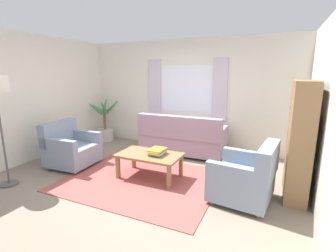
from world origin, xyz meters
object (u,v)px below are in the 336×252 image
at_px(book_stack_on_table, 157,152).
at_px(bookshelf, 296,144).
at_px(potted_plant, 105,125).
at_px(armchair_right, 246,178).
at_px(armchair_left, 70,148).
at_px(coffee_table, 150,157).
at_px(couch, 182,138).

height_order(book_stack_on_table, bookshelf, bookshelf).
height_order(potted_plant, bookshelf, bookshelf).
height_order(armchair_right, bookshelf, bookshelf).
xyz_separation_m(armchair_left, armchair_right, (3.36, 0.00, 0.00)).
xyz_separation_m(armchair_right, book_stack_on_table, (-1.50, 0.15, 0.14)).
bearing_deg(coffee_table, book_stack_on_table, 9.07).
xyz_separation_m(couch, armchair_left, (-1.77, -1.56, -0.01)).
bearing_deg(potted_plant, coffee_table, -35.83).
bearing_deg(bookshelf, couch, 63.94).
relative_size(armchair_right, book_stack_on_table, 2.76).
bearing_deg(book_stack_on_table, bookshelf, 8.90).
relative_size(couch, bookshelf, 1.10).
bearing_deg(couch, coffee_table, 87.92).
xyz_separation_m(armchair_left, bookshelf, (3.98, 0.48, 0.45)).
distance_m(couch, potted_plant, 2.31).
bearing_deg(armchair_left, potted_plant, 13.90).
bearing_deg(bookshelf, armchair_left, 96.92).
relative_size(couch, armchair_left, 2.16).
height_order(coffee_table, bookshelf, bookshelf).
height_order(armchair_left, book_stack_on_table, armchair_left).
bearing_deg(armchair_right, armchair_left, -82.94).
height_order(couch, book_stack_on_table, couch).
height_order(book_stack_on_table, potted_plant, potted_plant).
bearing_deg(armchair_left, bookshelf, -86.01).
relative_size(couch, potted_plant, 1.54).
bearing_deg(armchair_left, armchair_right, -92.91).
distance_m(armchair_right, coffee_table, 1.65).
bearing_deg(couch, armchair_right, 135.58).
height_order(couch, coffee_table, couch).
xyz_separation_m(couch, bookshelf, (2.21, -1.08, 0.43)).
bearing_deg(coffee_table, armchair_left, -175.72).
distance_m(coffee_table, bookshelf, 2.33).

